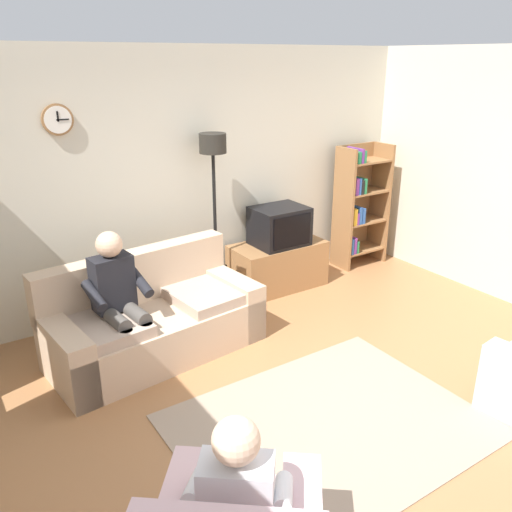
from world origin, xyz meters
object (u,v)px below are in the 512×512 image
at_px(bookshelf, 357,204).
at_px(person_on_couch, 119,296).
at_px(person_in_left_armchair, 239,497).
at_px(tv_stand, 278,265).
at_px(floor_lamp, 214,172).
at_px(tv, 279,226).
at_px(couch, 154,321).

height_order(bookshelf, person_on_couch, bookshelf).
relative_size(person_on_couch, person_in_left_armchair, 1.11).
xyz_separation_m(tv_stand, floor_lamp, (-0.77, 0.10, 1.18)).
bearing_deg(bookshelf, tv, -175.65).
distance_m(tv_stand, floor_lamp, 1.41).
distance_m(tv_stand, person_in_left_armchair, 3.84).
bearing_deg(person_on_couch, bookshelf, 12.53).
bearing_deg(person_in_left_armchair, tv_stand, 51.64).
height_order(couch, tv, tv).
xyz_separation_m(bookshelf, person_on_couch, (-3.44, -0.76, -0.10)).
distance_m(couch, tv_stand, 1.90).
xyz_separation_m(couch, person_on_couch, (-0.33, -0.11, 0.39)).
bearing_deg(couch, tv, 17.09).
height_order(bookshelf, floor_lamp, floor_lamp).
xyz_separation_m(bookshelf, floor_lamp, (-2.07, 0.02, 0.65)).
relative_size(tv, person_in_left_armchair, 0.54).
bearing_deg(bookshelf, couch, -168.11).
height_order(floor_lamp, person_on_couch, floor_lamp).
distance_m(tv, person_in_left_armchair, 3.81).
height_order(couch, bookshelf, bookshelf).
relative_size(couch, bookshelf, 1.28).
relative_size(tv_stand, floor_lamp, 0.59).
relative_size(couch, floor_lamp, 1.07).
distance_m(couch, tv, 1.94).
distance_m(bookshelf, person_on_couch, 3.52).
bearing_deg(tv_stand, couch, -162.21).
relative_size(tv, bookshelf, 0.39).
distance_m(bookshelf, person_in_left_armchair, 4.80).
xyz_separation_m(tv_stand, person_on_couch, (-2.14, -0.69, 0.43)).
xyz_separation_m(couch, floor_lamp, (1.04, 0.68, 1.14)).
height_order(tv, person_in_left_armchair, person_in_left_armchair).
height_order(couch, person_in_left_armchair, person_in_left_armchair).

